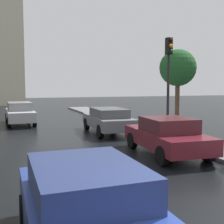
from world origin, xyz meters
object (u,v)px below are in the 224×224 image
car_grey_mid_road (108,119)px  street_tree_near (178,68)px  car_maroon_far_lane (167,136)px  car_blue_near_kerb (89,213)px  car_silver_far_ahead (20,113)px  traffic_light (169,70)px

car_grey_mid_road → street_tree_near: 5.12m
car_grey_mid_road → car_maroon_far_lane: (0.41, -5.47, -0.02)m
car_blue_near_kerb → car_grey_mid_road: (4.13, 10.91, -0.00)m
car_blue_near_kerb → car_silver_far_ahead: size_ratio=0.91×
car_blue_near_kerb → car_grey_mid_road: size_ratio=0.91×
car_silver_far_ahead → traffic_light: 10.77m
car_blue_near_kerb → car_maroon_far_lane: 7.09m
car_maroon_far_lane → street_tree_near: bearing=57.8°
traffic_light → car_maroon_far_lane: bearing=-121.7°
car_maroon_far_lane → traffic_light: (1.44, 2.33, 2.58)m
car_silver_far_ahead → car_maroon_far_lane: 11.79m
car_maroon_far_lane → traffic_light: bearing=62.0°
car_grey_mid_road → car_blue_near_kerb: bearing=-108.1°
car_silver_far_ahead → car_maroon_far_lane: bearing=112.0°
car_blue_near_kerb → traffic_light: (5.98, 7.77, 2.56)m
car_blue_near_kerb → car_silver_far_ahead: 16.26m
car_grey_mid_road → car_silver_far_ahead: (-4.28, 5.35, 0.03)m
car_grey_mid_road → traffic_light: size_ratio=1.01×
car_maroon_far_lane → street_tree_near: (3.86, 5.33, 2.84)m
car_grey_mid_road → car_silver_far_ahead: 6.85m
car_grey_mid_road → traffic_light: (1.85, -3.13, 2.56)m
traffic_light → street_tree_near: 3.86m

